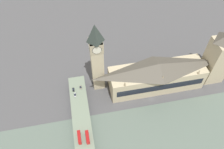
{
  "coord_description": "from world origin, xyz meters",
  "views": [
    {
      "loc": [
        -103.74,
        58.67,
        173.21
      ],
      "look_at": [
        20.07,
        33.85,
        21.26
      ],
      "focal_mm": 35.0,
      "sensor_mm": 36.0,
      "label": 1
    }
  ],
  "objects_px": {
    "car_northbound_lead": "(73,90)",
    "double_decker_bus_mid": "(79,137)",
    "clock_tower": "(97,57)",
    "car_northbound_mid": "(81,87)",
    "road_bridge": "(84,144)",
    "car_southbound_extra": "(75,95)",
    "double_decker_bus_rear": "(88,137)",
    "parliament_hall": "(157,75)",
    "victoria_tower": "(219,57)"
  },
  "relations": [
    {
      "from": "car_northbound_lead",
      "to": "double_decker_bus_mid",
      "type": "bearing_deg",
      "value": -179.07
    },
    {
      "from": "clock_tower",
      "to": "car_northbound_mid",
      "type": "xyz_separation_m",
      "value": [
        -4.44,
        17.96,
        -32.8
      ]
    },
    {
      "from": "road_bridge",
      "to": "car_northbound_mid",
      "type": "height_order",
      "value": "car_northbound_mid"
    },
    {
      "from": "road_bridge",
      "to": "car_southbound_extra",
      "type": "xyz_separation_m",
      "value": [
        47.43,
        2.87,
        1.78
      ]
    },
    {
      "from": "road_bridge",
      "to": "double_decker_bus_rear",
      "type": "xyz_separation_m",
      "value": [
        3.52,
        -3.31,
        3.69
      ]
    },
    {
      "from": "road_bridge",
      "to": "car_northbound_lead",
      "type": "height_order",
      "value": "car_northbound_lead"
    },
    {
      "from": "parliament_hall",
      "to": "victoria_tower",
      "type": "relative_size",
      "value": 1.48
    },
    {
      "from": "clock_tower",
      "to": "parliament_hall",
      "type": "bearing_deg",
      "value": -102.06
    },
    {
      "from": "road_bridge",
      "to": "clock_tower",
      "type": "bearing_deg",
      "value": -19.48
    },
    {
      "from": "double_decker_bus_mid",
      "to": "car_northbound_lead",
      "type": "bearing_deg",
      "value": 0.93
    },
    {
      "from": "victoria_tower",
      "to": "road_bridge",
      "type": "height_order",
      "value": "victoria_tower"
    },
    {
      "from": "parliament_hall",
      "to": "victoria_tower",
      "type": "distance_m",
      "value": 59.35
    },
    {
      "from": "clock_tower",
      "to": "road_bridge",
      "type": "distance_m",
      "value": 71.97
    },
    {
      "from": "clock_tower",
      "to": "road_bridge",
      "type": "relative_size",
      "value": 0.53
    },
    {
      "from": "road_bridge",
      "to": "victoria_tower",
      "type": "bearing_deg",
      "value": -70.11
    },
    {
      "from": "victoria_tower",
      "to": "car_northbound_lead",
      "type": "height_order",
      "value": "victoria_tower"
    },
    {
      "from": "road_bridge",
      "to": "double_decker_bus_rear",
      "type": "bearing_deg",
      "value": -43.21
    },
    {
      "from": "parliament_hall",
      "to": "car_northbound_mid",
      "type": "height_order",
      "value": "parliament_hall"
    },
    {
      "from": "car_northbound_mid",
      "to": "car_southbound_extra",
      "type": "xyz_separation_m",
      "value": [
        -7.64,
        5.96,
        -0.01
      ]
    },
    {
      "from": "double_decker_bus_rear",
      "to": "clock_tower",
      "type": "bearing_deg",
      "value": -17.58
    },
    {
      "from": "victoria_tower",
      "to": "car_northbound_mid",
      "type": "relative_size",
      "value": 15.76
    },
    {
      "from": "clock_tower",
      "to": "double_decker_bus_rear",
      "type": "bearing_deg",
      "value": 162.42
    },
    {
      "from": "parliament_hall",
      "to": "car_southbound_extra",
      "type": "xyz_separation_m",
      "value": [
        -0.58,
        77.69,
        -9.06
      ]
    },
    {
      "from": "road_bridge",
      "to": "car_northbound_lead",
      "type": "bearing_deg",
      "value": 4.12
    },
    {
      "from": "double_decker_bus_rear",
      "to": "car_northbound_lead",
      "type": "height_order",
      "value": "double_decker_bus_rear"
    },
    {
      "from": "clock_tower",
      "to": "double_decker_bus_rear",
      "type": "xyz_separation_m",
      "value": [
        -55.98,
        17.73,
        -30.9
      ]
    },
    {
      "from": "double_decker_bus_rear",
      "to": "car_southbound_extra",
      "type": "xyz_separation_m",
      "value": [
        43.91,
        6.18,
        -1.91
      ]
    },
    {
      "from": "parliament_hall",
      "to": "clock_tower",
      "type": "height_order",
      "value": "clock_tower"
    },
    {
      "from": "parliament_hall",
      "to": "double_decker_bus_mid",
      "type": "distance_m",
      "value": 89.42
    },
    {
      "from": "victoria_tower",
      "to": "road_bridge",
      "type": "bearing_deg",
      "value": 109.89
    },
    {
      "from": "clock_tower",
      "to": "double_decker_bus_mid",
      "type": "xyz_separation_m",
      "value": [
        -54.87,
        24.11,
        -30.77
      ]
    },
    {
      "from": "parliament_hall",
      "to": "car_northbound_lead",
      "type": "bearing_deg",
      "value": 85.91
    },
    {
      "from": "parliament_hall",
      "to": "road_bridge",
      "type": "height_order",
      "value": "parliament_hall"
    },
    {
      "from": "victoria_tower",
      "to": "car_northbound_lead",
      "type": "relative_size",
      "value": 14.64
    },
    {
      "from": "clock_tower",
      "to": "car_northbound_lead",
      "type": "height_order",
      "value": "clock_tower"
    },
    {
      "from": "parliament_hall",
      "to": "clock_tower",
      "type": "distance_m",
      "value": 59.9
    },
    {
      "from": "parliament_hall",
      "to": "double_decker_bus_mid",
      "type": "bearing_deg",
      "value": 119.12
    },
    {
      "from": "clock_tower",
      "to": "car_southbound_extra",
      "type": "relative_size",
      "value": 16.73
    },
    {
      "from": "car_northbound_lead",
      "to": "clock_tower",
      "type": "bearing_deg",
      "value": -76.75
    },
    {
      "from": "double_decker_bus_mid",
      "to": "double_decker_bus_rear",
      "type": "height_order",
      "value": "double_decker_bus_mid"
    },
    {
      "from": "car_northbound_lead",
      "to": "car_southbound_extra",
      "type": "bearing_deg",
      "value": -170.93
    },
    {
      "from": "clock_tower",
      "to": "car_northbound_lead",
      "type": "bearing_deg",
      "value": 103.25
    },
    {
      "from": "road_bridge",
      "to": "parliament_hall",
      "type": "bearing_deg",
      "value": -57.31
    },
    {
      "from": "car_southbound_extra",
      "to": "double_decker_bus_mid",
      "type": "bearing_deg",
      "value": 179.74
    },
    {
      "from": "car_northbound_lead",
      "to": "car_northbound_mid",
      "type": "relative_size",
      "value": 1.08
    },
    {
      "from": "road_bridge",
      "to": "car_northbound_mid",
      "type": "xyz_separation_m",
      "value": [
        55.07,
        -3.09,
        1.8
      ]
    },
    {
      "from": "car_northbound_lead",
      "to": "car_northbound_mid",
      "type": "xyz_separation_m",
      "value": [
        1.43,
        -6.95,
        -0.03
      ]
    },
    {
      "from": "parliament_hall",
      "to": "double_decker_bus_mid",
      "type": "relative_size",
      "value": 8.46
    },
    {
      "from": "car_northbound_mid",
      "to": "car_northbound_lead",
      "type": "bearing_deg",
      "value": 101.62
    },
    {
      "from": "parliament_hall",
      "to": "car_northbound_lead",
      "type": "xyz_separation_m",
      "value": [
        5.62,
        78.68,
        -9.01
      ]
    }
  ]
}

